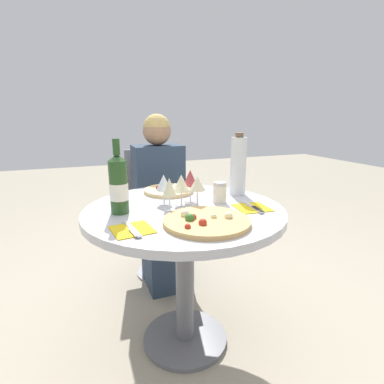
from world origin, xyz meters
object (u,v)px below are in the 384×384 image
object	(u,v)px
pizza_large	(206,221)
wine_bottle	(119,185)
seated_diner	(162,208)
tall_carafe	(238,166)
dining_table	(184,236)
chair_behind_diner	(157,214)

from	to	relation	value
pizza_large	wine_bottle	distance (m)	0.42
seated_diner	pizza_large	bearing A→B (deg)	86.41
seated_diner	pizza_large	xyz separation A→B (m)	(-0.06, -0.90, 0.22)
seated_diner	wine_bottle	bearing A→B (deg)	60.32
seated_diner	tall_carafe	xyz separation A→B (m)	(0.29, -0.54, 0.37)
dining_table	pizza_large	bearing A→B (deg)	-87.70
dining_table	wine_bottle	xyz separation A→B (m)	(-0.30, 0.03, 0.28)
dining_table	wine_bottle	bearing A→B (deg)	174.49
dining_table	pizza_large	size ratio (longest dim) A/B	2.67
chair_behind_diner	pizza_large	xyz separation A→B (m)	(-0.06, -1.05, 0.31)
pizza_large	wine_bottle	xyz separation A→B (m)	(-0.31, 0.27, 0.12)
dining_table	tall_carafe	world-z (taller)	tall_carafe
tall_carafe	wine_bottle	bearing A→B (deg)	-171.72
wine_bottle	tall_carafe	xyz separation A→B (m)	(0.65, 0.09, 0.03)
wine_bottle	seated_diner	bearing A→B (deg)	60.32
seated_diner	wine_bottle	xyz separation A→B (m)	(-0.36, -0.64, 0.34)
pizza_large	tall_carafe	size ratio (longest dim) A/B	1.06
tall_carafe	chair_behind_diner	bearing A→B (deg)	112.81
chair_behind_diner	wine_bottle	bearing A→B (deg)	65.14
dining_table	wine_bottle	world-z (taller)	wine_bottle
dining_table	chair_behind_diner	xyz separation A→B (m)	(0.07, 0.81, -0.15)
pizza_large	tall_carafe	world-z (taller)	tall_carafe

